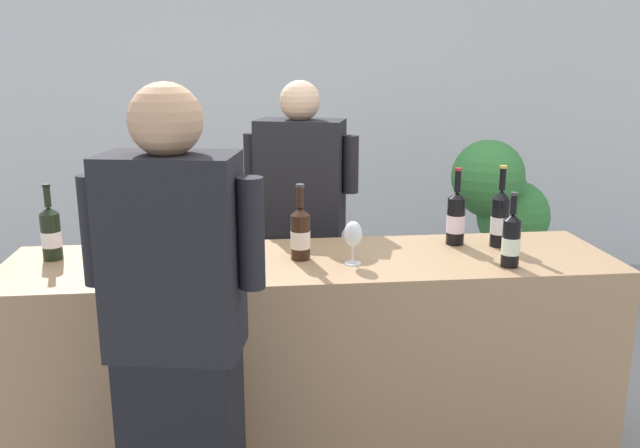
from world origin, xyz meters
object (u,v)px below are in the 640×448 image
Objects in this scene: wine_bottle_2 at (194,224)px; wine_bottle_4 at (241,238)px; wine_bottle_7 at (456,218)px; wine_bottle_0 at (511,240)px; wine_bottle_3 at (51,233)px; wine_bottle_1 at (300,233)px; wine_glass at (353,236)px; wine_bottle_5 at (500,218)px; person_guest at (179,361)px; ice_bucket at (128,255)px; person_server at (301,246)px; potted_shrub at (498,211)px; wine_bottle_6 at (113,231)px.

wine_bottle_2 reaches higher than wine_bottle_4.
wine_bottle_4 is 0.98m from wine_bottle_7.
wine_bottle_0 is 0.96× the size of wine_bottle_3.
wine_bottle_1 is at bearing -168.05° from wine_bottle_7.
wine_bottle_5 is at bearing 15.30° from wine_glass.
person_guest is at bearing -53.81° from wine_bottle_3.
person_server is at bearing 50.62° from ice_bucket.
potted_shrub reaches higher than ice_bucket.
wine_bottle_2 is at bearing -147.61° from potted_shrub.
wine_bottle_5 is 1.05× the size of wine_bottle_7.
wine_bottle_5 is 0.22× the size of person_server.
wine_bottle_6 reaches higher than wine_bottle_1.
ice_bucket is at bearing -162.77° from wine_bottle_4.
wine_bottle_1 is 1.00× the size of wine_bottle_3.
wine_bottle_5 is (1.92, -0.01, 0.02)m from wine_bottle_3.
person_server reaches higher than wine_glass.
person_guest is at bearing -66.98° from wine_bottle_6.
wine_bottle_4 is at bearing -111.95° from person_server.
wine_glass is (0.21, -0.09, 0.01)m from wine_bottle_1.
person_guest is at bearing -143.76° from wine_bottle_7.
wine_bottle_6 is at bearing 110.34° from ice_bucket.
wine_bottle_2 is 1.34m from wine_bottle_5.
wine_bottle_3 is 1.92m from wine_bottle_5.
wine_bottle_6 is (-0.33, -0.07, -0.00)m from wine_bottle_2.
wine_bottle_4 reaches higher than ice_bucket.
wine_bottle_7 reaches higher than potted_shrub.
person_guest reaches higher than wine_bottle_3.
wine_bottle_3 is at bearing -153.45° from potted_shrub.
wine_bottle_1 reaches higher than ice_bucket.
wine_bottle_3 reaches higher than wine_bottle_0.
person_server is (0.83, 0.60, -0.27)m from wine_bottle_6.
potted_shrub is (1.30, 0.62, 0.01)m from person_server.
wine_bottle_3 is 0.97× the size of wine_bottle_6.
wine_glass is at bearing -164.70° from wine_bottle_5.
wine_bottle_1 is at bearing 16.53° from ice_bucket.
wine_bottle_3 is at bearing 174.16° from wine_bottle_6.
person_server is (-0.65, 0.53, -0.26)m from wine_bottle_7.
wine_bottle_3 is 0.19× the size of person_server.
wine_bottle_2 is 0.33m from wine_bottle_6.
wine_bottle_0 is at bearing -6.53° from wine_bottle_4.
wine_bottle_2 is at bearing 159.18° from wine_glass.
wine_bottle_6 is 1.61× the size of ice_bucket.
wine_bottle_4 is 1.15m from wine_bottle_5.
wine_bottle_1 is at bearing 15.33° from wine_bottle_4.
person_server is at bearing 27.86° from wine_bottle_3.
person_guest is (-0.50, -1.38, 0.03)m from person_server.
wine_bottle_6 is 0.26× the size of potted_shrub.
wine_bottle_5 is at bearing -2.54° from wine_bottle_2.
wine_bottle_4 is 0.55m from wine_bottle_6.
wine_bottle_0 is 0.88× the size of wine_bottle_7.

